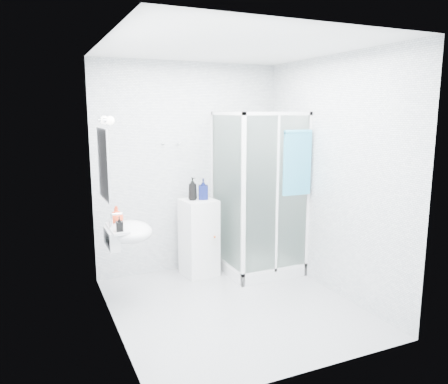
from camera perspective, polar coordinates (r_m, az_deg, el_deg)
name	(u,v)px	position (r m, az deg, el deg)	size (l,w,h in m)	color
room	(234,183)	(4.33, 1.30, 1.14)	(2.40, 2.60, 2.60)	silver
shower_enclosure	(256,238)	(5.48, 4.15, -6.04)	(0.90, 0.95, 2.00)	silver
wall_basin	(127,232)	(4.55, -12.57, -5.15)	(0.46, 0.56, 0.35)	silver
mirror	(103,164)	(4.38, -15.48, 3.52)	(0.02, 0.60, 0.70)	white
vanity_lights	(106,120)	(4.36, -15.10, 9.05)	(0.10, 0.40, 0.08)	silver
wall_hooks	(171,144)	(5.36, -6.94, 6.31)	(0.23, 0.06, 0.03)	silver
storage_cabinet	(199,238)	(5.41, -3.29, -5.95)	(0.43, 0.44, 0.95)	white
hand_towel	(297,161)	(5.11, 9.55, 3.99)	(0.35, 0.05, 0.75)	teal
shampoo_bottle_a	(193,189)	(5.27, -4.13, 0.43)	(0.11, 0.11, 0.28)	black
shampoo_bottle_b	(203,189)	(5.31, -2.73, 0.40)	(0.12, 0.12, 0.26)	#0B1245
soap_dispenser_orange	(116,215)	(4.64, -13.89, -2.90)	(0.14, 0.14, 0.18)	red
soap_dispenser_black	(119,224)	(4.33, -13.50, -4.09)	(0.06, 0.07, 0.14)	black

